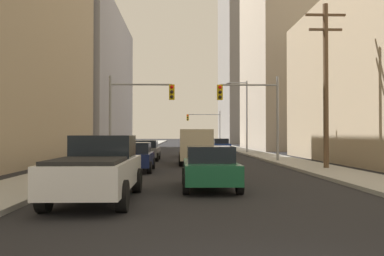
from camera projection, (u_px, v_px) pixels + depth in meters
sidewalk_left at (138, 149)px, 54.20m from camera, size 2.81×160.00×0.15m
sidewalk_right at (236, 149)px, 54.60m from camera, size 2.81×160.00×0.15m
pickup_truck_white at (99, 168)px, 11.85m from camera, size 2.20×5.41×1.90m
cargo_van_beige at (195, 145)px, 26.48m from camera, size 2.16×5.22×2.26m
sedan_green at (210, 167)px, 14.28m from camera, size 1.95×4.21×1.52m
sedan_navy at (135, 157)px, 21.23m from camera, size 1.95×4.21×1.52m
sedan_grey at (147, 150)px, 30.27m from camera, size 1.95×4.24×1.52m
sedan_maroon at (192, 148)px, 35.42m from camera, size 1.95×4.23×1.52m
sedan_blue at (220, 145)px, 45.53m from camera, size 1.95×4.26×1.52m
traffic_signal_near_left at (139, 104)px, 27.81m from camera, size 4.52×0.44×6.00m
traffic_signal_near_right at (251, 104)px, 28.05m from camera, size 4.31×0.44×6.00m
traffic_signal_far_right at (205, 122)px, 68.22m from camera, size 5.74×0.44×6.00m
utility_pole_right at (326, 82)px, 21.85m from camera, size 2.20×0.28×9.04m
street_lamp_right at (243, 110)px, 41.55m from camera, size 2.25×0.32×7.50m
building_left_mid_office at (58, 81)px, 53.62m from camera, size 16.59×27.91×18.22m
building_right_mid_block at (343, 25)px, 56.20m from camera, size 25.94×19.70×34.50m
building_right_far_highrise at (254, 15)px, 96.78m from camera, size 14.78×25.67×61.62m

